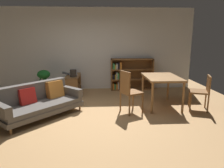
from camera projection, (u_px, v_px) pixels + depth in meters
ground_plane at (89, 118)px, 4.53m from camera, size 8.16×8.16×0.00m
back_wall_panel at (92, 49)px, 6.85m from camera, size 6.80×0.10×2.70m
fabric_couch at (39, 101)px, 4.58m from camera, size 1.85×1.90×0.73m
media_console at (73, 85)px, 6.34m from camera, size 0.39×1.04×0.60m
open_laptop at (71, 74)px, 6.39m from camera, size 0.50×0.39×0.08m
desk_speaker at (73, 73)px, 6.00m from camera, size 0.19×0.19×0.22m
potted_floor_plant at (44, 80)px, 6.35m from camera, size 0.44×0.48×0.77m
dining_table at (162, 80)px, 5.15m from camera, size 0.83×1.17×0.78m
dining_chair_near at (129, 90)px, 4.71m from camera, size 0.55×0.56×1.00m
dining_chair_far at (202, 90)px, 4.92m from camera, size 0.55×0.56×0.86m
bookshelf at (129, 74)px, 6.93m from camera, size 1.42×0.33×1.06m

